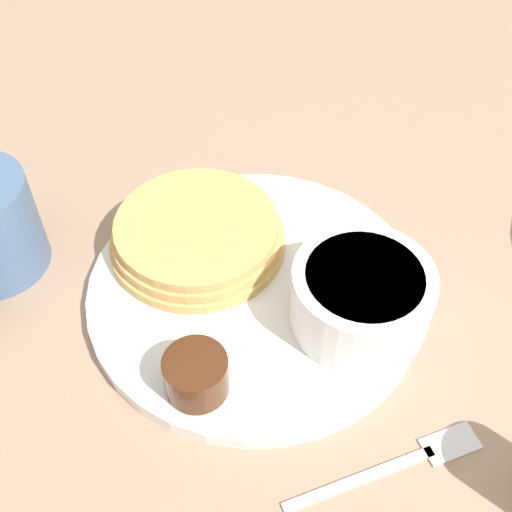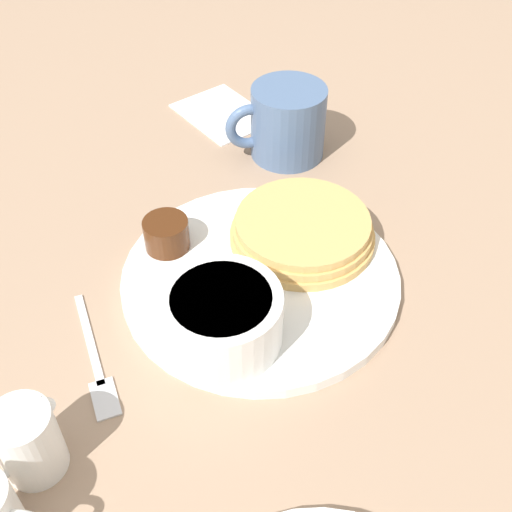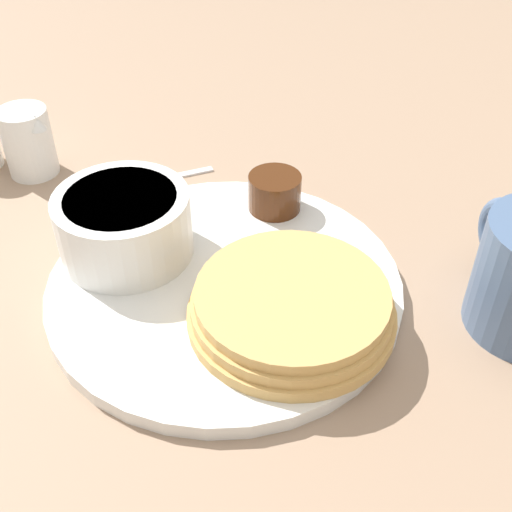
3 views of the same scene
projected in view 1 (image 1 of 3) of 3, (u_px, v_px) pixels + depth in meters
ground_plane at (255, 294)px, 0.51m from camera, size 4.00×4.00×0.00m
plate at (255, 289)px, 0.50m from camera, size 0.26×0.26×0.01m
pancake_stack at (197, 234)px, 0.52m from camera, size 0.14×0.14×0.03m
bowl at (361, 296)px, 0.46m from camera, size 0.10×0.10×0.05m
syrup_cup at (196, 375)px, 0.43m from camera, size 0.04×0.04×0.03m
butter_ramekin at (374, 328)px, 0.45m from camera, size 0.04×0.04×0.04m
fork at (407, 460)px, 0.41m from camera, size 0.12×0.09×0.00m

